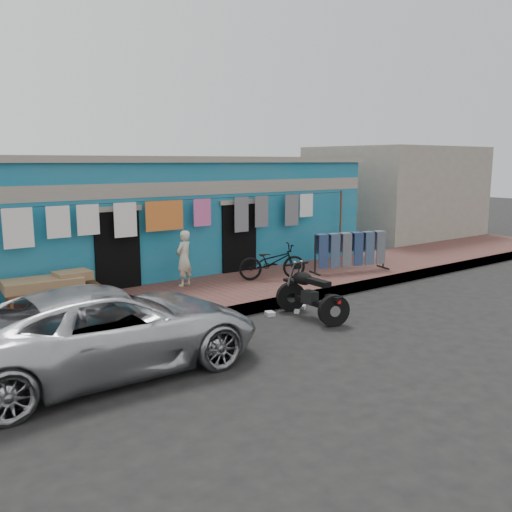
{
  "coord_description": "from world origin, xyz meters",
  "views": [
    {
      "loc": [
        -7.18,
        -7.46,
        3.23
      ],
      "look_at": [
        0.0,
        2.0,
        1.15
      ],
      "focal_mm": 38.0,
      "sensor_mm": 36.0,
      "label": 1
    }
  ],
  "objects_px": {
    "motorcycle": "(311,293)",
    "jeans_rack": "(350,251)",
    "seated_person": "(184,258)",
    "bicycle": "(272,258)",
    "car": "(109,328)",
    "charpoy": "(54,290)"
  },
  "relations": [
    {
      "from": "seated_person",
      "to": "jeans_rack",
      "type": "relative_size",
      "value": 0.58
    },
    {
      "from": "car",
      "to": "bicycle",
      "type": "height_order",
      "value": "car"
    },
    {
      "from": "motorcycle",
      "to": "jeans_rack",
      "type": "distance_m",
      "value": 4.01
    },
    {
      "from": "bicycle",
      "to": "jeans_rack",
      "type": "height_order",
      "value": "bicycle"
    },
    {
      "from": "charpoy",
      "to": "jeans_rack",
      "type": "relative_size",
      "value": 0.87
    },
    {
      "from": "car",
      "to": "motorcycle",
      "type": "height_order",
      "value": "car"
    },
    {
      "from": "charpoy",
      "to": "bicycle",
      "type": "bearing_deg",
      "value": -7.96
    },
    {
      "from": "charpoy",
      "to": "car",
      "type": "bearing_deg",
      "value": -93.77
    },
    {
      "from": "charpoy",
      "to": "jeans_rack",
      "type": "bearing_deg",
      "value": -8.98
    },
    {
      "from": "seated_person",
      "to": "motorcycle",
      "type": "xyz_separation_m",
      "value": [
        1.13,
        -3.29,
        -0.37
      ]
    },
    {
      "from": "motorcycle",
      "to": "car",
      "type": "bearing_deg",
      "value": -175.49
    },
    {
      "from": "charpoy",
      "to": "jeans_rack",
      "type": "distance_m",
      "value": 7.73
    },
    {
      "from": "car",
      "to": "jeans_rack",
      "type": "height_order",
      "value": "car"
    },
    {
      "from": "charpoy",
      "to": "motorcycle",
      "type": "bearing_deg",
      "value": -38.02
    },
    {
      "from": "bicycle",
      "to": "jeans_rack",
      "type": "distance_m",
      "value": 2.42
    },
    {
      "from": "car",
      "to": "charpoy",
      "type": "xyz_separation_m",
      "value": [
        0.23,
        3.51,
        -0.11
      ]
    },
    {
      "from": "seated_person",
      "to": "bicycle",
      "type": "height_order",
      "value": "seated_person"
    },
    {
      "from": "seated_person",
      "to": "charpoy",
      "type": "relative_size",
      "value": 0.67
    },
    {
      "from": "car",
      "to": "jeans_rack",
      "type": "relative_size",
      "value": 2.1
    },
    {
      "from": "motorcycle",
      "to": "jeans_rack",
      "type": "relative_size",
      "value": 0.74
    },
    {
      "from": "seated_person",
      "to": "charpoy",
      "type": "bearing_deg",
      "value": -24.45
    },
    {
      "from": "motorcycle",
      "to": "jeans_rack",
      "type": "height_order",
      "value": "jeans_rack"
    }
  ]
}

